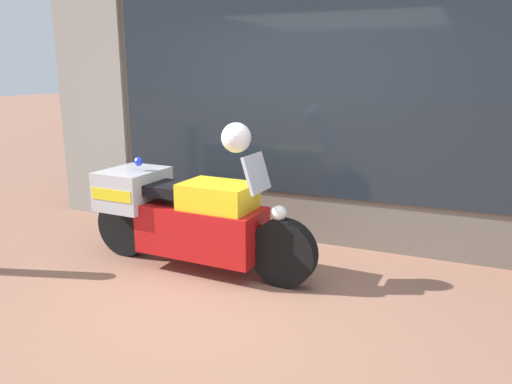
# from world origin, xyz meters

# --- Properties ---
(ground_plane) EXTENTS (60.00, 60.00, 0.00)m
(ground_plane) POSITION_xyz_m (0.00, 0.00, 0.00)
(ground_plane) COLOR #8E604C
(shop_building) EXTENTS (6.71, 0.55, 3.84)m
(shop_building) POSITION_xyz_m (-0.46, 2.00, 1.93)
(shop_building) COLOR #6B6056
(shop_building) RESTS_ON ground
(window_display) EXTENTS (5.25, 0.30, 2.12)m
(window_display) POSITION_xyz_m (0.43, 2.03, 0.50)
(window_display) COLOR slate
(window_display) RESTS_ON ground
(paramedic_motorcycle) EXTENTS (2.39, 0.67, 1.17)m
(paramedic_motorcycle) POSITION_xyz_m (-0.79, 0.64, 0.53)
(paramedic_motorcycle) COLOR black
(paramedic_motorcycle) RESTS_ON ground
(white_helmet) EXTENTS (0.27, 0.27, 0.27)m
(white_helmet) POSITION_xyz_m (-0.23, 0.61, 1.30)
(white_helmet) COLOR white
(white_helmet) RESTS_ON paramedic_motorcycle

